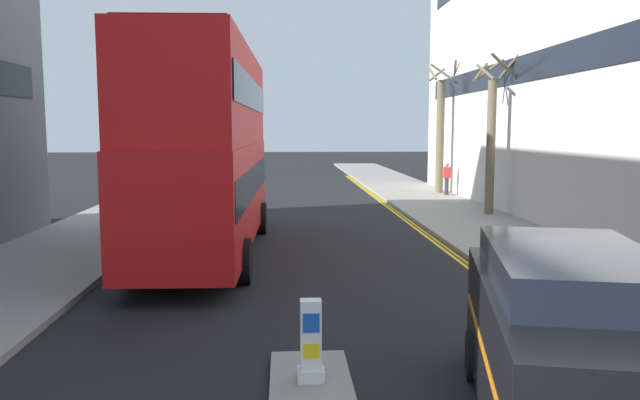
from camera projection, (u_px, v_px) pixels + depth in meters
name	position (u px, v px, depth m)	size (l,w,h in m)	color
sidewalk_right	(496.00, 234.00, 19.91)	(4.00, 80.00, 0.14)	gray
sidewalk_left	(86.00, 238.00, 19.14)	(4.00, 80.00, 0.14)	gray
kerb_line_outer	(448.00, 249.00, 17.81)	(0.10, 56.00, 0.01)	yellow
kerb_line_inner	(443.00, 249.00, 17.80)	(0.10, 56.00, 0.01)	yellow
traffic_island	(311.00, 384.00, 8.26)	(1.10, 2.20, 0.10)	gray
keep_left_bollard	(311.00, 344.00, 8.19)	(0.36, 0.28, 1.11)	silver
double_decker_bus_away	(208.00, 145.00, 16.73)	(2.97, 10.86, 5.64)	red
taxi_minivan	(572.00, 347.00, 6.75)	(2.90, 5.11, 2.12)	black
pedestrian_far	(447.00, 178.00, 30.99)	(0.34, 0.22, 1.62)	#2D2D38
street_tree_near	(491.00, 137.00, 23.85)	(1.68, 1.79, 6.16)	#6B6047
street_tree_mid	(440.00, 132.00, 31.88)	(1.56, 1.44, 6.79)	#6B6047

